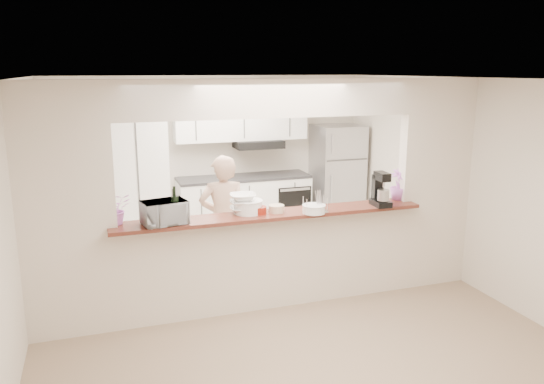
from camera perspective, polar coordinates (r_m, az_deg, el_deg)
name	(u,v)px	position (r m, az deg, el deg)	size (l,w,h in m)	color
floor	(271,305)	(6.10, -0.09, -12.08)	(6.00, 6.00, 0.00)	gray
tile_overlay	(236,259)	(7.47, -3.91, -7.23)	(5.00, 2.90, 0.01)	beige
partition	(271,176)	(5.63, -0.10, 1.71)	(5.00, 0.15, 2.50)	silver
bar_counter	(271,257)	(5.87, -0.08, -7.01)	(3.40, 0.38, 1.09)	silver
kitchen_cabinets	(204,176)	(8.27, -7.34, 1.68)	(3.15, 0.62, 2.25)	white
refrigerator	(337,176)	(8.92, 7.00, 1.71)	(0.75, 0.70, 1.70)	#B4B3B9
flower_left	(116,209)	(5.45, -16.43, -1.77)	(0.28, 0.24, 0.31)	pink
wine_bottle_a	(175,210)	(5.31, -10.39, -1.89)	(0.08, 0.08, 0.39)	black
wine_bottle_b	(174,207)	(5.53, -10.50, -1.60)	(0.06, 0.06, 0.31)	black
toaster_oven	(164,213)	(5.35, -11.52, -2.18)	(0.43, 0.29, 0.24)	#B6B7BB
serving_bowls	(243,204)	(5.65, -3.14, -1.27)	(0.28, 0.28, 0.21)	white
plate_stack_a	(248,207)	(5.66, -2.59, -1.58)	(0.31, 0.31, 0.14)	white
plate_stack_b	(314,209)	(5.68, 4.54, -1.83)	(0.25, 0.25, 0.09)	white
red_bowl	(259,210)	(5.64, -1.44, -1.97)	(0.17, 0.17, 0.08)	maroon
tan_bowl	(276,209)	(5.70, 0.48, -1.80)	(0.17, 0.17, 0.08)	#CCB290
utensil_caddy	(315,203)	(5.71, 4.67, -1.18)	(0.26, 0.16, 0.24)	silver
stand_mixer	(381,191)	(6.06, 11.60, 0.15)	(0.18, 0.27, 0.39)	black
flower_right	(399,184)	(6.39, 13.48, 0.79)	(0.20, 0.20, 0.36)	#B465BC
person	(223,221)	(6.45, -5.25, -3.13)	(0.58, 0.38, 1.60)	tan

